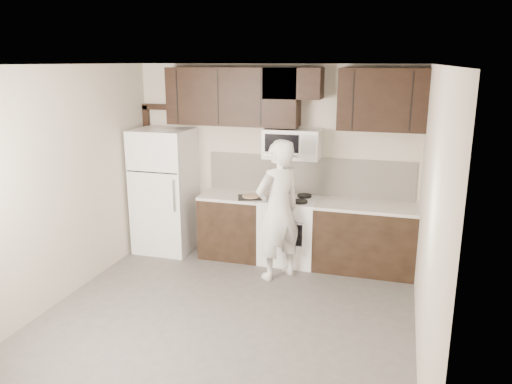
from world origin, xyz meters
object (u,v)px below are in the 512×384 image
at_px(stove, 289,230).
at_px(microwave, 292,144).
at_px(refrigerator, 165,191).
at_px(person, 278,210).

distance_m(stove, microwave, 1.20).
bearing_deg(refrigerator, person, -15.62).
bearing_deg(stove, microwave, 90.10).
relative_size(refrigerator, person, 0.99).
height_order(refrigerator, person, person).
height_order(microwave, refrigerator, microwave).
bearing_deg(stove, person, -91.74).
distance_m(stove, person, 0.72).
xyz_separation_m(stove, person, (-0.02, -0.56, 0.44)).
bearing_deg(person, microwave, -141.07).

